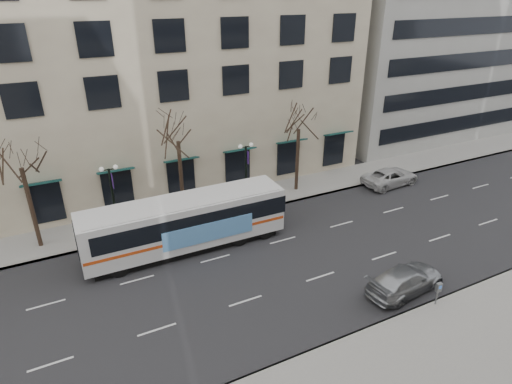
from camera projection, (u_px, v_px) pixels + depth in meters
ground at (229, 278)px, 25.70m from camera, size 160.00×160.00×0.00m
sidewalk_far at (242, 200)px, 34.94m from camera, size 80.00×4.00×0.15m
building_hotel at (108, 36)px, 36.67m from camera, size 40.00×20.00×24.00m
tree_far_left at (18, 154)px, 25.90m from camera, size 3.60×3.60×8.34m
tree_far_mid at (177, 128)px, 29.82m from camera, size 3.60×3.60×8.55m
tree_far_right at (299, 118)px, 34.03m from camera, size 3.60×3.60×8.06m
lamp_post_left at (113, 197)px, 29.05m from camera, size 1.22×0.45×5.21m
lamp_post_right at (246, 171)px, 33.05m from camera, size 1.22×0.45×5.21m
city_bus at (187, 222)px, 27.93m from camera, size 13.30×3.02×3.60m
silver_car at (406, 280)px, 24.38m from camera, size 5.32×2.64×1.49m
white_pickup at (390, 177)px, 37.63m from camera, size 5.43×2.73×1.48m
pay_station at (438, 289)px, 22.95m from camera, size 0.32×0.23×1.39m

